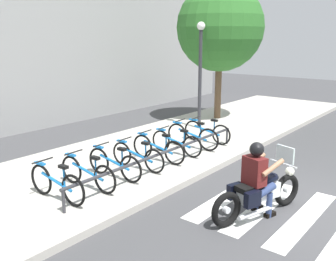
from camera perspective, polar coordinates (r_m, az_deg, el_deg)
The scene contains 18 objects.
ground_plane at distance 8.00m, azimuth 21.38°, elevation -10.96°, with size 48.00×48.00×0.00m, color #424244.
sidewalk at distance 10.27m, azimuth -4.87°, elevation -4.05°, with size 24.00×4.40×0.15m, color #B7B2A8.
crosswalk_stripe_2 at distance 7.50m, azimuth 20.01°, elevation -12.52°, with size 2.80×0.40×0.01m, color white.
crosswalk_stripe_3 at distance 7.75m, azimuth 14.33°, elevation -11.20°, with size 2.80×0.40×0.01m, color white.
crosswalk_stripe_4 at distance 8.07m, azimuth 9.09°, elevation -9.87°, with size 2.80×0.40×0.01m, color white.
motorcycle at distance 7.21m, azimuth 13.75°, elevation -9.14°, with size 2.17×0.93×1.24m.
rider at distance 7.02m, azimuth 13.47°, elevation -6.51°, with size 0.73×0.66×1.45m.
bicycle_0 at distance 7.62m, azimuth -16.66°, elevation -7.75°, with size 0.48×1.60×0.77m.
bicycle_1 at distance 8.04m, azimuth -12.19°, elevation -6.35°, with size 0.48×1.63×0.75m.
bicycle_2 at distance 8.51m, azimuth -8.21°, elevation -5.02°, with size 0.48×1.60×0.75m.
bicycle_3 at distance 9.02m, azimuth -4.68°, elevation -3.90°, with size 0.48×1.60×0.72m.
bicycle_4 at distance 9.55m, azimuth -1.55°, elevation -2.74°, with size 0.48×1.64×0.75m.
bicycle_5 at distance 10.13m, azimuth 1.24°, elevation -1.84°, with size 0.48×1.62×0.72m.
bicycle_6 at distance 10.71m, azimuth 3.73°, elevation -0.84°, with size 0.48×1.71×0.79m.
bicycle_7 at distance 11.33m, azimuth 5.94°, elevation -0.15°, with size 0.48×1.58×0.74m.
bike_rack at distance 8.91m, azimuth -0.41°, elevation -3.43°, with size 5.94×0.07×0.49m.
street_lamp at distance 12.90m, azimuth 4.94°, elevation 9.81°, with size 0.28×0.28×3.76m.
tree_near_rack at distance 14.66m, azimuth 7.94°, elevation 15.28°, with size 3.29×3.29×5.27m.
Camera 1 is at (-7.04, -1.97, 3.24)m, focal length 39.94 mm.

